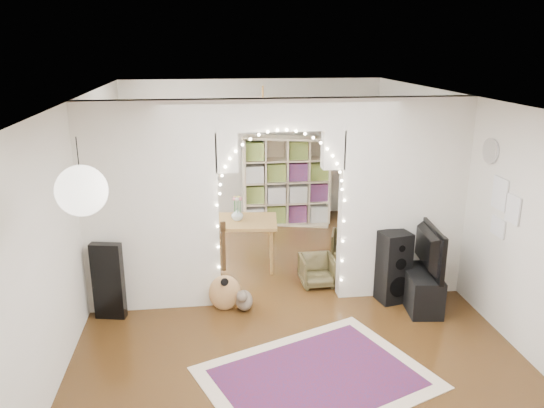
{
  "coord_description": "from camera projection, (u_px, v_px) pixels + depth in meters",
  "views": [
    {
      "loc": [
        -0.94,
        -6.5,
        3.34
      ],
      "look_at": [
        -0.07,
        0.3,
        1.26
      ],
      "focal_mm": 35.0,
      "sensor_mm": 36.0,
      "label": 1
    }
  ],
  "objects": [
    {
      "name": "floor",
      "position": [
        280.0,
        298.0,
        7.25
      ],
      "size": [
        7.5,
        7.5,
        0.0
      ],
      "primitive_type": "plane",
      "color": "black",
      "rests_on": "ground"
    },
    {
      "name": "ceiling",
      "position": [
        281.0,
        98.0,
        6.47
      ],
      "size": [
        5.0,
        7.5,
        0.02
      ],
      "primitive_type": "cube",
      "color": "white",
      "rests_on": "wall_back"
    },
    {
      "name": "wall_back",
      "position": [
        253.0,
        149.0,
        10.42
      ],
      "size": [
        5.0,
        0.02,
        2.7
      ],
      "primitive_type": "cube",
      "color": "silver",
      "rests_on": "floor"
    },
    {
      "name": "wall_front",
      "position": [
        365.0,
        376.0,
        3.3
      ],
      "size": [
        5.0,
        0.02,
        2.7
      ],
      "primitive_type": "cube",
      "color": "silver",
      "rests_on": "floor"
    },
    {
      "name": "wall_left",
      "position": [
        81.0,
        211.0,
        6.56
      ],
      "size": [
        0.02,
        7.5,
        2.7
      ],
      "primitive_type": "cube",
      "color": "silver",
      "rests_on": "floor"
    },
    {
      "name": "wall_right",
      "position": [
        463.0,
        197.0,
        7.17
      ],
      "size": [
        0.02,
        7.5,
        2.7
      ],
      "primitive_type": "cube",
      "color": "silver",
      "rests_on": "floor"
    },
    {
      "name": "divider_wall",
      "position": [
        280.0,
        198.0,
        6.84
      ],
      "size": [
        5.0,
        0.2,
        2.7
      ],
      "color": "silver",
      "rests_on": "floor"
    },
    {
      "name": "fairy_lights",
      "position": [
        282.0,
        192.0,
        6.68
      ],
      "size": [
        1.64,
        0.04,
        1.6
      ],
      "primitive_type": null,
      "color": "#FFEABF",
      "rests_on": "divider_wall"
    },
    {
      "name": "window",
      "position": [
        107.0,
        167.0,
        8.23
      ],
      "size": [
        0.04,
        1.2,
        1.4
      ],
      "primitive_type": "cube",
      "color": "white",
      "rests_on": "wall_left"
    },
    {
      "name": "wall_clock",
      "position": [
        491.0,
        151.0,
        6.38
      ],
      "size": [
        0.03,
        0.31,
        0.31
      ],
      "primitive_type": "cylinder",
      "rotation": [
        0.0,
        1.57,
        0.0
      ],
      "color": "white",
      "rests_on": "wall_right"
    },
    {
      "name": "picture_frames",
      "position": [
        503.0,
        208.0,
        6.17
      ],
      "size": [
        0.02,
        0.5,
        0.7
      ],
      "primitive_type": null,
      "color": "white",
      "rests_on": "wall_right"
    },
    {
      "name": "paper_lantern",
      "position": [
        82.0,
        191.0,
        4.09
      ],
      "size": [
        0.4,
        0.4,
        0.4
      ],
      "primitive_type": "sphere",
      "color": "white",
      "rests_on": "ceiling"
    },
    {
      "name": "ceiling_fan",
      "position": [
        263.0,
        105.0,
        8.46
      ],
      "size": [
        1.1,
        1.1,
        0.3
      ],
      "primitive_type": null,
      "color": "gold",
      "rests_on": "ceiling"
    },
    {
      "name": "area_rug",
      "position": [
        317.0,
        378.0,
        5.51
      ],
      "size": [
        2.69,
        2.39,
        0.02
      ],
      "primitive_type": "cube",
      "rotation": [
        0.0,
        0.0,
        0.39
      ],
      "color": "maroon",
      "rests_on": "floor"
    },
    {
      "name": "guitar_case",
      "position": [
        108.0,
        281.0,
        6.61
      ],
      "size": [
        0.4,
        0.2,
        1.0
      ],
      "primitive_type": "cube",
      "rotation": [
        0.0,
        0.0,
        -0.21
      ],
      "color": "black",
      "rests_on": "floor"
    },
    {
      "name": "acoustic_guitar",
      "position": [
        224.0,
        278.0,
        6.79
      ],
      "size": [
        0.44,
        0.26,
        1.03
      ],
      "rotation": [
        0.0,
        0.0,
        0.3
      ],
      "color": "#C0814D",
      "rests_on": "floor"
    },
    {
      "name": "tabby_cat",
      "position": [
        244.0,
        300.0,
        6.9
      ],
      "size": [
        0.3,
        0.53,
        0.35
      ],
      "rotation": [
        0.0,
        0.0,
        -0.24
      ],
      "color": "brown",
      "rests_on": "floor"
    },
    {
      "name": "floor_speaker",
      "position": [
        394.0,
        267.0,
        7.06
      ],
      "size": [
        0.44,
        0.4,
        0.97
      ],
      "rotation": [
        0.0,
        0.0,
        0.21
      ],
      "color": "black",
      "rests_on": "floor"
    },
    {
      "name": "media_console",
      "position": [
        418.0,
        286.0,
        7.03
      ],
      "size": [
        0.51,
        1.04,
        0.5
      ],
      "primitive_type": "cube",
      "rotation": [
        0.0,
        0.0,
        -0.11
      ],
      "color": "black",
      "rests_on": "floor"
    },
    {
      "name": "tv",
      "position": [
        422.0,
        247.0,
        6.87
      ],
      "size": [
        0.26,
        1.08,
        0.62
      ],
      "primitive_type": "imported",
      "rotation": [
        0.0,
        0.0,
        1.46
      ],
      "color": "black",
      "rests_on": "media_console"
    },
    {
      "name": "bookcase",
      "position": [
        286.0,
        181.0,
        10.04
      ],
      "size": [
        1.69,
        0.83,
        1.68
      ],
      "primitive_type": "cube",
      "rotation": [
        0.0,
        0.0,
        -0.27
      ],
      "color": "beige",
      "rests_on": "floor"
    },
    {
      "name": "dining_table",
      "position": [
        237.0,
        225.0,
        8.1
      ],
      "size": [
        1.28,
        0.93,
        0.76
      ],
      "rotation": [
        0.0,
        0.0,
        -0.11
      ],
      "color": "olive",
      "rests_on": "floor"
    },
    {
      "name": "flower_vase",
      "position": [
        237.0,
        214.0,
        8.05
      ],
      "size": [
        0.2,
        0.2,
        0.19
      ],
      "primitive_type": "imported",
      "rotation": [
        0.0,
        0.0,
        -0.11
      ],
      "color": "silver",
      "rests_on": "dining_table"
    },
    {
      "name": "dining_chair_left",
      "position": [
        317.0,
        270.0,
        7.6
      ],
      "size": [
        0.48,
        0.5,
        0.44
      ],
      "primitive_type": "imported",
      "rotation": [
        0.0,
        0.0,
        0.03
      ],
      "color": "#4A4225",
      "rests_on": "floor"
    },
    {
      "name": "dining_chair_right",
      "position": [
        347.0,
        245.0,
        8.53
      ],
      "size": [
        0.61,
        0.61,
        0.45
      ],
      "primitive_type": "imported",
      "rotation": [
        0.0,
        0.0,
        -0.29
      ],
      "color": "#4A4225",
      "rests_on": "floor"
    }
  ]
}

